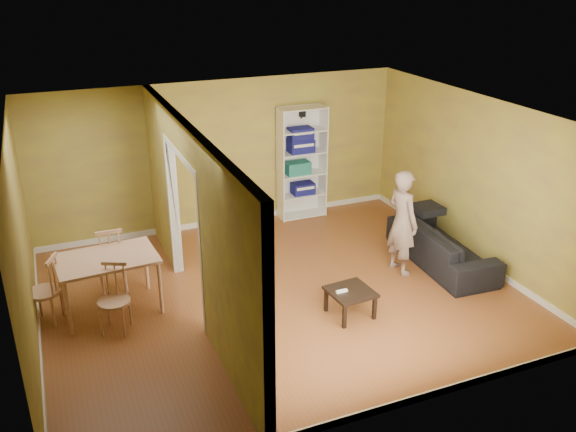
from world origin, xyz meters
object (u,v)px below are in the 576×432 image
Objects in this scene: sofa at (442,239)px; chair_far at (111,258)px; person at (403,213)px; chair_near at (114,299)px; coffee_table at (350,294)px; dining_table at (107,263)px; bookshelf at (301,162)px; chair_left at (43,290)px.

chair_far reaches higher than sofa.
chair_near is (-4.26, -0.03, -0.50)m from person.
person is at bearing 33.08° from coffee_table.
sofa is 1.12× the size of person.
chair_far reaches higher than chair_near.
dining_table is at bearing 155.41° from coffee_table.
bookshelf is 5.06m from chair_left.
dining_table is at bearing 113.66° from chair_near.
chair_near is (-2.96, 0.82, 0.14)m from coffee_table.
sofa is 5.02m from chair_far.
chair_left is 0.99m from chair_near.
chair_near is 1.12m from chair_far.
person is 5.13m from chair_left.
person is 4.31m from chair_far.
coffee_table is at bearing 93.18° from chair_left.
person is at bearing 25.36° from chair_near.
chair_near is (-3.75, -2.68, -0.57)m from bookshelf.
chair_near is at bearing 85.07° from chair_far.
coffee_table is 0.59× the size of chair_left.
chair_near is at bearing 78.83° from chair_left.
coffee_table is at bearing -24.59° from dining_table.
coffee_table is (-0.79, -3.50, -0.71)m from bookshelf.
person reaches higher than chair_left.
dining_table is (-3.74, -2.15, -0.30)m from bookshelf.
person is at bearing 91.53° from sofa.
chair_far is at bearing 143.99° from chair_left.
person is 2.00× the size of chair_left.
person reaches higher than sofa.
chair_far is (0.11, 1.11, 0.05)m from chair_near.
coffee_table is at bearing 146.79° from chair_far.
dining_table is 0.86m from chair_left.
bookshelf is 2.03× the size of chair_far.
dining_table is 1.35× the size of chair_left.
sofa reaches higher than dining_table.
dining_table is (-4.99, 0.53, 0.32)m from sofa.
bookshelf is 3.66× the size of coffee_table.
chair_far reaches higher than dining_table.
chair_near reaches higher than sofa.
bookshelf is at bearing 138.13° from chair_left.
person is 0.93× the size of bookshelf.
bookshelf is 2.25× the size of chair_near.
person is 4.29m from chair_near.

